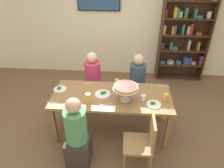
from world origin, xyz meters
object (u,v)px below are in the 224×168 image
Objects in this scene: cutlery_knife_far at (164,86)px; salad_plate_spare at (60,89)px; diner_far_left at (93,83)px; dining_table at (112,100)px; diner_near_left at (77,137)px; cutlery_fork_near at (88,83)px; salad_plate_far_diner at (103,94)px; beer_glass_amber_tall at (165,97)px; bookshelf at (184,33)px; diner_far_right at (137,86)px; cutlery_fork_far at (52,102)px; cutlery_knife_near at (106,104)px; chair_near_right at (143,142)px; water_glass_clear_near at (143,98)px; water_glass_clear_far at (137,87)px; beer_glass_amber_spare at (88,98)px; salad_plate_near_diner at (154,104)px; deep_dish_pizza_stand at (126,88)px; beer_glass_amber_short at (117,84)px.

salad_plate_spare is at bearing 22.83° from cutlery_knife_far.
salad_plate_spare is at bearing -35.77° from diner_far_left.
dining_table is 0.88m from salad_plate_spare.
cutlery_fork_near is (-0.01, 1.02, 0.25)m from diner_near_left.
beer_glass_amber_tall is (0.97, -0.10, 0.05)m from salad_plate_far_diner.
diner_far_right is at bearing -129.33° from bookshelf.
cutlery_knife_far is (1.76, 0.59, 0.00)m from cutlery_fork_far.
cutlery_fork_near is at bearing 143.16° from dining_table.
bookshelf is 10.48× the size of salad_plate_spare.
diner_near_left is (-0.42, -0.70, -0.16)m from dining_table.
beer_glass_amber_tall reaches higher than cutlery_knife_near.
chair_near_right is (-1.02, -2.71, -0.65)m from bookshelf.
cutlery_fork_far is (-0.83, -0.02, 0.00)m from cutlery_knife_near.
cutlery_fork_near is at bearing 105.18° from cutlery_knife_near.
water_glass_clear_near is at bearing -10.77° from salad_plate_far_diner.
beer_glass_amber_spare is at bearing -149.62° from water_glass_clear_far.
water_glass_clear_near is 0.58m from cutlery_knife_far.
salad_plate_far_diner is at bearing 20.98° from diner_far_left.
salad_plate_near_diner is (1.06, -0.93, 0.26)m from diner_far_left.
water_glass_clear_near is (0.27, 0.00, -0.17)m from deep_dish_pizza_stand.
diner_far_left is 11.05× the size of water_glass_clear_far.
cutlery_fork_far is (-0.55, -0.03, -0.08)m from beer_glass_amber_spare.
beer_glass_amber_spare is 1.63× the size of water_glass_clear_near.
salad_plate_spare is at bearing 29.23° from diner_near_left.
beer_glass_amber_tall is at bearing 29.90° from salad_plate_near_diner.
salad_plate_near_diner is (0.21, -0.91, 0.26)m from diner_far_right.
dining_table is at bearing -126.76° from bookshelf.
beer_glass_amber_spare is 0.93× the size of cutlery_knife_near.
chair_near_right reaches higher than cutlery_knife_far.
cutlery_fork_far is at bearing -153.14° from beer_glass_amber_short.
cutlery_knife_near is (-0.28, -0.13, -0.22)m from deep_dish_pizza_stand.
cutlery_fork_far is (-0.45, -0.58, 0.00)m from cutlery_fork_near.
bookshelf is 2.62m from salad_plate_far_diner.
deep_dish_pizza_stand is at bearing -47.63° from diner_near_left.
salad_plate_spare is (-0.87, 0.10, 0.10)m from dining_table.
cutlery_fork_near is (-0.92, 1.02, 0.26)m from chair_near_right.
deep_dish_pizza_stand is 0.39m from beer_glass_amber_short.
bookshelf is 1.92× the size of diner_near_left.
diner_far_left is 1.69m from chair_near_right.
cutlery_knife_far is at bearing 49.00° from diner_far_right.
diner_near_left is 1.00× the size of diner_far_right.
diner_far_right reaches higher than water_glass_clear_near.
salad_plate_far_diner is 0.31m from beer_glass_amber_short.
diner_near_left is at bearing -147.20° from cutlery_knife_near.
chair_near_right is 8.36× the size of water_glass_clear_far.
salad_plate_far_diner is at bearing -39.66° from diner_far_right.
beer_glass_amber_spare is at bearing -11.23° from diner_near_left.
salad_plate_near_diner is 1.53m from cutlery_fork_far.
salad_plate_spare is (-1.09, 0.21, -0.21)m from deep_dish_pizza_stand.
dining_table is 0.54m from cutlery_fork_near.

